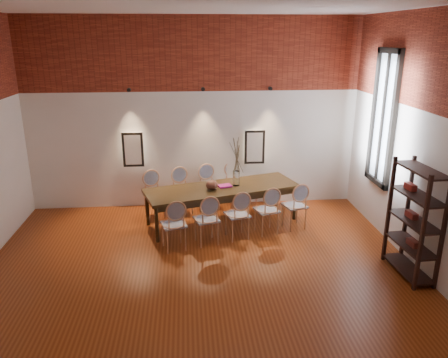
{
  "coord_description": "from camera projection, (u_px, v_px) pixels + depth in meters",
  "views": [
    {
      "loc": [
        -0.16,
        -5.66,
        3.61
      ],
      "look_at": [
        0.51,
        2.05,
        1.05
      ],
      "focal_mm": 35.0,
      "sensor_mm": 36.0,
      "label": 1
    }
  ],
  "objects": [
    {
      "name": "window_frame",
      "position": [
        383.0,
        119.0,
        8.0
      ],
      "size": [
        0.08,
        0.9,
        2.5
      ],
      "primitive_type": "cube",
      "color": "black",
      "rests_on": "wall_right"
    },
    {
      "name": "chair_near_b",
      "position": [
        206.0,
        219.0,
        7.82
      ],
      "size": [
        0.55,
        0.55,
        0.94
      ],
      "primitive_type": null,
      "rotation": [
        0.0,
        0.0,
        0.29
      ],
      "color": "tan",
      "rests_on": "floor"
    },
    {
      "name": "chair_near_c",
      "position": [
        237.0,
        214.0,
        8.03
      ],
      "size": [
        0.55,
        0.55,
        0.94
      ],
      "primitive_type": null,
      "rotation": [
        0.0,
        0.0,
        0.29
      ],
      "color": "tan",
      "rests_on": "floor"
    },
    {
      "name": "niche_right",
      "position": [
        254.0,
        147.0,
        9.46
      ],
      "size": [
        0.36,
        0.06,
        0.66
      ],
      "primitive_type": "cube",
      "color": "#FFEAC6",
      "rests_on": "wall_back"
    },
    {
      "name": "shelving_rack",
      "position": [
        414.0,
        221.0,
        6.68
      ],
      "size": [
        0.44,
        1.02,
        1.8
      ],
      "primitive_type": null,
      "rotation": [
        0.0,
        0.0,
        0.06
      ],
      "color": "black",
      "rests_on": "floor"
    },
    {
      "name": "brick_band_back",
      "position": [
        192.0,
        54.0,
        8.77
      ],
      "size": [
        7.0,
        0.02,
        1.5
      ],
      "primitive_type": "cube",
      "color": "maroon",
      "rests_on": "ground"
    },
    {
      "name": "niche_left",
      "position": [
        133.0,
        149.0,
        9.25
      ],
      "size": [
        0.36,
        0.06,
        0.66
      ],
      "primitive_type": "cube",
      "color": "#FFEAC6",
      "rests_on": "wall_back"
    },
    {
      "name": "chair_near_a",
      "position": [
        174.0,
        224.0,
        7.61
      ],
      "size": [
        0.55,
        0.55,
        0.94
      ],
      "primitive_type": null,
      "rotation": [
        0.0,
        0.0,
        0.29
      ],
      "color": "tan",
      "rests_on": "floor"
    },
    {
      "name": "spot_fixture_left",
      "position": [
        129.0,
        90.0,
        8.83
      ],
      "size": [
        0.08,
        0.1,
        0.08
      ],
      "primitive_type": "cylinder",
      "rotation": [
        1.57,
        0.0,
        0.0
      ],
      "color": "black",
      "rests_on": "wall_back"
    },
    {
      "name": "floor",
      "position": [
        202.0,
        290.0,
        6.5
      ],
      "size": [
        7.0,
        7.0,
        0.02
      ],
      "primitive_type": "cube",
      "color": "maroon",
      "rests_on": "ground"
    },
    {
      "name": "ceiling",
      "position": [
        196.0,
        0.0,
        5.24
      ],
      "size": [
        7.0,
        7.0,
        0.02
      ],
      "primitive_type": "cube",
      "color": "silver",
      "rests_on": "ground"
    },
    {
      "name": "window_glass",
      "position": [
        384.0,
        119.0,
        8.0
      ],
      "size": [
        0.02,
        0.78,
        2.38
      ],
      "primitive_type": "cube",
      "color": "silver",
      "rests_on": "wall_right"
    },
    {
      "name": "wall_back",
      "position": [
        194.0,
        115.0,
        9.23
      ],
      "size": [
        7.0,
        0.1,
        4.0
      ],
      "primitive_type": "cube",
      "color": "silver",
      "rests_on": "ground"
    },
    {
      "name": "brick_band_front",
      "position": [
        218.0,
        110.0,
        2.19
      ],
      "size": [
        7.0,
        0.02,
        1.5
      ],
      "primitive_type": "cube",
      "color": "maroon",
      "rests_on": "ground"
    },
    {
      "name": "wall_front",
      "position": [
        220.0,
        329.0,
        2.51
      ],
      "size": [
        7.0,
        0.1,
        4.0
      ],
      "primitive_type": "cube",
      "color": "silver",
      "rests_on": "ground"
    },
    {
      "name": "window_mullion",
      "position": [
        383.0,
        119.0,
        8.0
      ],
      "size": [
        0.06,
        0.06,
        2.4
      ],
      "primitive_type": "cube",
      "color": "black",
      "rests_on": "wall_right"
    },
    {
      "name": "chair_far_a",
      "position": [
        154.0,
        196.0,
        8.97
      ],
      "size": [
        0.55,
        0.55,
        0.94
      ],
      "primitive_type": null,
      "rotation": [
        0.0,
        0.0,
        3.43
      ],
      "color": "tan",
      "rests_on": "floor"
    },
    {
      "name": "chair_near_e",
      "position": [
        295.0,
        205.0,
        8.45
      ],
      "size": [
        0.55,
        0.55,
        0.94
      ],
      "primitive_type": null,
      "rotation": [
        0.0,
        0.0,
        0.29
      ],
      "color": "tan",
      "rests_on": "floor"
    },
    {
      "name": "chair_far_c",
      "position": [
        209.0,
        188.0,
        9.39
      ],
      "size": [
        0.55,
        0.55,
        0.94
      ],
      "primitive_type": null,
      "rotation": [
        0.0,
        0.0,
        3.43
      ],
      "color": "tan",
      "rests_on": "floor"
    },
    {
      "name": "spot_fixture_mid",
      "position": [
        203.0,
        89.0,
        8.95
      ],
      "size": [
        0.08,
        0.1,
        0.08
      ],
      "primitive_type": "cylinder",
      "rotation": [
        1.57,
        0.0,
        0.0
      ],
      "color": "black",
      "rests_on": "wall_back"
    },
    {
      "name": "chair_near_d",
      "position": [
        267.0,
        210.0,
        8.24
      ],
      "size": [
        0.55,
        0.55,
        0.94
      ],
      "primitive_type": null,
      "rotation": [
        0.0,
        0.0,
        0.29
      ],
      "color": "tan",
      "rests_on": "floor"
    },
    {
      "name": "book",
      "position": [
        225.0,
        186.0,
        8.65
      ],
      "size": [
        0.3,
        0.25,
        0.03
      ],
      "primitive_type": "cube",
      "rotation": [
        0.0,
        0.0,
        0.29
      ],
      "color": "#8D136C",
      "rests_on": "dining_table"
    },
    {
      "name": "dining_table",
      "position": [
        222.0,
        205.0,
        8.74
      ],
      "size": [
        3.17,
        1.79,
        0.75
      ],
      "primitive_type": "cube",
      "rotation": [
        0.0,
        0.0,
        0.29
      ],
      "color": "#2F200E",
      "rests_on": "floor"
    },
    {
      "name": "dried_branches",
      "position": [
        236.0,
        156.0,
        8.54
      ],
      "size": [
        0.5,
        0.5,
        0.7
      ],
      "primitive_type": null,
      "color": "brown",
      "rests_on": "vase"
    },
    {
      "name": "chair_far_b",
      "position": [
        182.0,
        192.0,
        9.18
      ],
      "size": [
        0.55,
        0.55,
        0.94
      ],
      "primitive_type": null,
      "rotation": [
        0.0,
        0.0,
        3.43
      ],
      "color": "tan",
      "rests_on": "floor"
    },
    {
      "name": "bowl",
      "position": [
        212.0,
        185.0,
        8.47
      ],
      "size": [
        0.24,
        0.24,
        0.18
      ],
      "primitive_type": "ellipsoid",
      "color": "#552A1E",
      "rests_on": "dining_table"
    },
    {
      "name": "vase",
      "position": [
        236.0,
        178.0,
        8.68
      ],
      "size": [
        0.14,
        0.14,
        0.3
      ],
      "primitive_type": "cylinder",
      "color": "silver",
      "rests_on": "dining_table"
    },
    {
      "name": "chair_far_e",
      "position": [
        260.0,
        182.0,
        9.81
      ],
      "size": [
        0.55,
        0.55,
        0.94
      ],
      "primitive_type": null,
      "rotation": [
        0.0,
        0.0,
        3.43
      ],
      "color": "tan",
      "rests_on": "floor"
    },
    {
      "name": "spot_fixture_right",
      "position": [
        270.0,
        89.0,
        9.07
      ],
      "size": [
        0.08,
        0.1,
        0.08
      ],
      "primitive_type": "cylinder",
      "rotation": [
        1.57,
        0.0,
        0.0
      ],
      "color": "black",
      "rests_on": "wall_back"
    },
    {
      "name": "chair_far_d",
      "position": [
        235.0,
        185.0,
        9.6
      ],
      "size": [
        0.55,
        0.55,
        0.94
      ],
      "primitive_type": null,
      "rotation": [
        0.0,
        0.0,
        3.43
      ],
      "color": "tan",
      "rests_on": "floor"
    }
  ]
}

